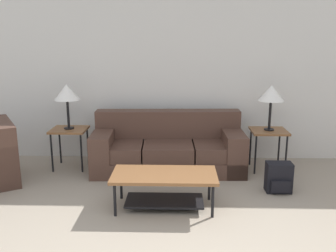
{
  "coord_description": "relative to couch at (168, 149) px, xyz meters",
  "views": [
    {
      "loc": [
        0.05,
        -2.08,
        1.88
      ],
      "look_at": [
        -0.08,
        2.41,
        0.8
      ],
      "focal_mm": 40.0,
      "sensor_mm": 36.0,
      "label": 1
    }
  ],
  "objects": [
    {
      "name": "table_lamp_left",
      "position": [
        -1.43,
        0.03,
        0.81
      ],
      "size": [
        0.36,
        0.36,
        0.64
      ],
      "color": "black",
      "rests_on": "side_table_left"
    },
    {
      "name": "wall_back",
      "position": [
        0.09,
        0.58,
        1.0
      ],
      "size": [
        8.76,
        0.06,
        2.6
      ],
      "color": "silver",
      "rests_on": "ground_plane"
    },
    {
      "name": "backpack",
      "position": [
        1.39,
        -0.78,
        -0.12
      ],
      "size": [
        0.31,
        0.27,
        0.37
      ],
      "color": "black",
      "rests_on": "ground_plane"
    },
    {
      "name": "couch",
      "position": [
        0.0,
        0.0,
        0.0
      ],
      "size": [
        2.15,
        0.93,
        0.82
      ],
      "color": "#4C3328",
      "rests_on": "ground_plane"
    },
    {
      "name": "table_lamp_right",
      "position": [
        1.43,
        0.03,
        0.81
      ],
      "size": [
        0.36,
        0.36,
        0.64
      ],
      "color": "black",
      "rests_on": "side_table_right"
    },
    {
      "name": "coffee_table",
      "position": [
        -0.01,
        -1.25,
        0.0
      ],
      "size": [
        1.16,
        0.57,
        0.4
      ],
      "color": "brown",
      "rests_on": "ground_plane"
    },
    {
      "name": "side_table_right",
      "position": [
        1.43,
        0.03,
        0.22
      ],
      "size": [
        0.5,
        0.46,
        0.59
      ],
      "color": "brown",
      "rests_on": "ground_plane"
    },
    {
      "name": "side_table_left",
      "position": [
        -1.43,
        0.03,
        0.22
      ],
      "size": [
        0.5,
        0.46,
        0.59
      ],
      "color": "brown",
      "rests_on": "ground_plane"
    }
  ]
}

